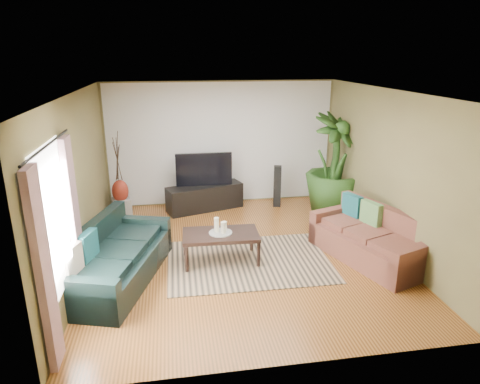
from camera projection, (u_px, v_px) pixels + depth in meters
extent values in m
plane|color=#9E5D29|center=(242.00, 254.00, 7.26)|extent=(5.50, 5.50, 0.00)
plane|color=white|center=(242.00, 92.00, 6.42)|extent=(5.50, 5.50, 0.00)
plane|color=olive|center=(221.00, 144.00, 9.42)|extent=(5.00, 0.00, 5.00)
plane|color=olive|center=(288.00, 254.00, 4.26)|extent=(5.00, 0.00, 5.00)
plane|color=olive|center=(79.00, 186.00, 6.45)|extent=(0.00, 5.50, 5.50)
plane|color=olive|center=(388.00, 171.00, 7.22)|extent=(0.00, 5.50, 5.50)
plane|color=white|center=(221.00, 144.00, 9.41)|extent=(4.90, 0.00, 4.90)
plane|color=white|center=(54.00, 222.00, 4.94)|extent=(0.00, 1.80, 1.80)
cube|color=gray|center=(44.00, 272.00, 4.32)|extent=(0.08, 0.35, 2.20)
cube|color=gray|center=(74.00, 218.00, 5.73)|extent=(0.08, 0.35, 2.20)
cylinder|color=black|center=(47.00, 145.00, 4.67)|extent=(0.03, 1.90, 0.03)
cube|color=black|center=(117.00, 254.00, 6.31)|extent=(1.61, 2.46, 0.85)
cube|color=brown|center=(369.00, 235.00, 6.97)|extent=(1.52, 2.18, 0.85)
cube|color=tan|center=(249.00, 261.00, 7.00)|extent=(2.65, 1.89, 0.01)
cube|color=black|center=(221.00, 247.00, 6.95)|extent=(1.24, 0.71, 0.50)
cylinder|color=gray|center=(221.00, 233.00, 6.87)|extent=(0.38, 0.38, 0.02)
cylinder|color=white|center=(217.00, 225.00, 6.85)|extent=(0.08, 0.08, 0.24)
cylinder|color=#F2EECC|center=(223.00, 228.00, 6.81)|extent=(0.08, 0.08, 0.19)
cylinder|color=white|center=(224.00, 226.00, 6.91)|extent=(0.08, 0.08, 0.15)
cube|color=black|center=(205.00, 197.00, 9.27)|extent=(1.70, 0.96, 0.54)
cube|color=black|center=(204.00, 169.00, 9.09)|extent=(1.20, 0.07, 0.71)
cube|color=black|center=(191.00, 186.00, 9.34)|extent=(0.21, 0.22, 0.97)
cube|color=black|center=(277.00, 186.00, 9.42)|extent=(0.20, 0.22, 0.91)
imported|color=#224517|center=(334.00, 164.00, 8.90)|extent=(1.65, 1.65, 2.10)
cylinder|color=black|center=(332.00, 205.00, 9.18)|extent=(0.39, 0.39, 0.30)
cube|color=gray|center=(122.00, 207.00, 8.94)|extent=(0.45, 0.45, 0.37)
ellipsoid|color=maroon|center=(120.00, 191.00, 8.83)|extent=(0.34, 0.34, 0.47)
cube|color=#996032|center=(110.00, 231.00, 7.62)|extent=(0.51, 0.51, 0.47)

